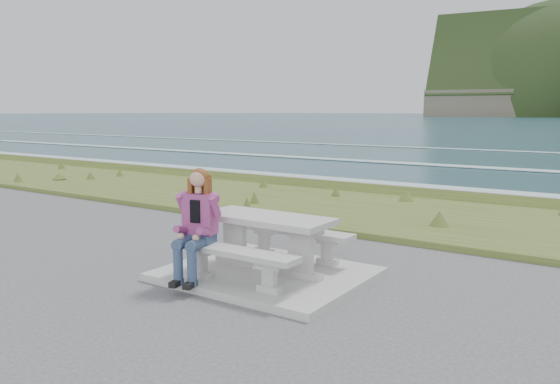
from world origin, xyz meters
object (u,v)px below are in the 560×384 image
(picnic_table, at_px, (266,228))
(seated_woman, at_px, (195,240))
(bench_seaward, at_px, (295,235))
(bench_landward, at_px, (233,257))

(picnic_table, xyz_separation_m, seated_woman, (-0.52, -0.83, -0.06))
(bench_seaward, xyz_separation_m, seated_woman, (-0.52, -1.53, 0.17))
(bench_landward, distance_m, bench_seaward, 1.40)
(bench_seaward, bearing_deg, bench_landward, -90.00)
(bench_seaward, height_order, seated_woman, seated_woman)
(seated_woman, bearing_deg, bench_landward, 0.35)
(bench_landward, relative_size, seated_woman, 1.28)
(picnic_table, bearing_deg, bench_seaward, 90.00)
(picnic_table, relative_size, bench_seaward, 1.00)
(picnic_table, relative_size, seated_woman, 1.28)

